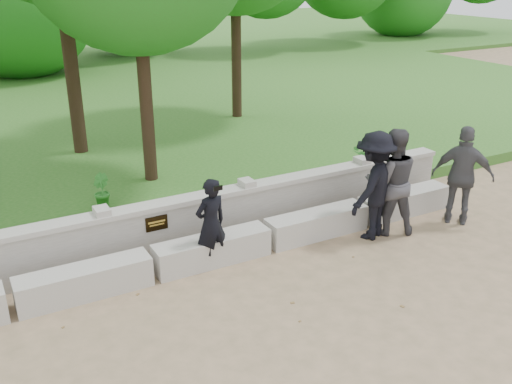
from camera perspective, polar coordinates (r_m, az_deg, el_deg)
ground at (r=7.39m, az=-5.19°, el=-15.09°), size 80.00×80.00×0.00m
lawn at (r=20.06m, az=-21.93°, el=7.84°), size 40.00×22.00×0.25m
concrete_bench at (r=8.78m, az=-10.35°, el=-7.19°), size 11.90×0.45×0.45m
parapet_wall at (r=9.27m, az=-11.88°, el=-4.02°), size 12.50×0.35×0.90m
man_main at (r=8.75m, az=-4.53°, el=-3.21°), size 0.60×0.54×1.48m
visitor_left at (r=10.09m, az=13.40°, el=1.01°), size 1.14×1.04×1.90m
visitor_mid at (r=9.85m, az=11.70°, el=0.62°), size 1.40×1.14×1.89m
visitor_right at (r=10.84m, az=19.96°, el=1.53°), size 1.04×1.10×1.83m
shrub_b at (r=10.82m, az=-15.25°, el=0.09°), size 0.34×0.40×0.64m
shrub_c at (r=12.13m, az=10.80°, el=2.85°), size 0.76×0.75×0.64m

